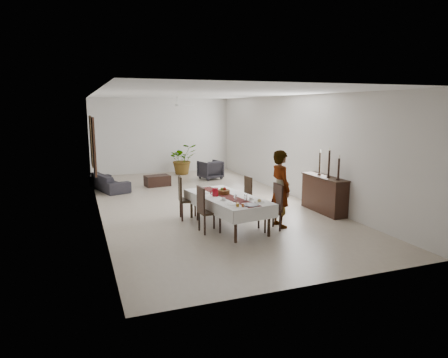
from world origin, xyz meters
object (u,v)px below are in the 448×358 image
woman (280,189)px  dining_table_top (227,198)px  red_pitcher (215,192)px  sofa (109,182)px  sideboard_body (324,195)px

woman → dining_table_top: bearing=70.1°
red_pitcher → sofa: (-2.04, 5.29, -0.56)m
dining_table_top → red_pitcher: red_pitcher is taller
dining_table_top → sofa: dining_table_top is taller
red_pitcher → sideboard_body: 3.25m
dining_table_top → sofa: 5.89m
sideboard_body → dining_table_top: bearing=-173.5°
woman → sideboard_body: woman is taller
red_pitcher → sideboard_body: size_ratio=0.12×
red_pitcher → dining_table_top: bearing=-22.0°
dining_table_top → red_pitcher: (-0.26, 0.11, 0.13)m
red_pitcher → sofa: bearing=111.1°
sideboard_body → sofa: sideboard_body is taller
red_pitcher → woman: size_ratio=0.11×
red_pitcher → woman: bearing=-20.5°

